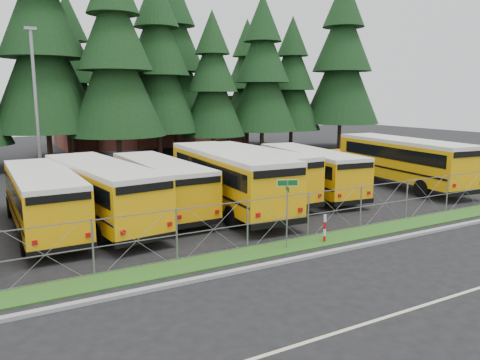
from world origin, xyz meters
name	(u,v)px	position (x,y,z in m)	size (l,w,h in m)	color
ground	(312,229)	(0.00, 0.00, 0.00)	(120.00, 120.00, 0.00)	black
curb	(359,246)	(0.00, -3.10, 0.06)	(50.00, 0.25, 0.12)	gray
grass_verge	(336,238)	(0.00, -1.70, 0.03)	(50.00, 1.40, 0.06)	#214C15
road_lane_line	(470,291)	(0.00, -8.00, 0.01)	(50.00, 0.12, 0.01)	beige
chainlink_fence	(327,212)	(0.00, -1.00, 1.00)	(44.00, 0.10, 2.00)	gray
brick_building	(153,120)	(6.00, 40.00, 3.00)	(22.00, 10.00, 6.00)	brown
bus_1	(42,201)	(-10.80, 5.61, 1.40)	(2.52, 10.66, 2.79)	#F49E07
bus_2	(99,194)	(-8.32, 5.50, 1.48)	(2.67, 11.30, 2.96)	#F49E07
bus_3	(158,186)	(-5.09, 6.40, 1.38)	(2.48, 10.51, 2.76)	#F49E07
bus_4	(226,180)	(-1.73, 5.24, 1.60)	(2.89, 12.23, 3.21)	#F49E07
bus_5	(248,174)	(0.65, 6.97, 1.50)	(2.70, 11.43, 3.00)	#F49E07
bus_6	(307,172)	(4.39, 6.26, 1.40)	(2.52, 10.66, 2.80)	#F49E07
bus_east	(399,162)	(11.46, 5.45, 1.60)	(2.89, 12.23, 3.21)	#F49E07
street_sign	(287,199)	(-2.66, -1.80, 2.03)	(0.79, 0.52, 2.81)	gray
striped_bollard	(325,229)	(-0.85, -1.93, 0.60)	(0.11, 0.11, 1.20)	#B20C0C
light_standard	(36,104)	(-9.76, 15.54, 5.50)	(0.70, 0.35, 10.14)	gray
conifer_3	(42,46)	(-7.80, 26.58, 10.08)	(9.11, 9.11, 20.15)	black
conifer_4	(115,60)	(-2.58, 23.57, 8.94)	(8.08, 8.08, 17.88)	black
conifer_5	(158,67)	(2.30, 26.99, 8.72)	(7.88, 7.88, 17.43)	black
conifer_6	(213,85)	(7.33, 25.46, 7.07)	(6.39, 6.39, 14.13)	black
conifer_7	(262,75)	(13.12, 25.62, 8.12)	(7.35, 7.35, 16.24)	black
conifer_8	(292,84)	(18.31, 27.64, 7.35)	(6.65, 6.65, 14.70)	black
conifer_9	(342,63)	(23.89, 25.75, 9.66)	(8.74, 8.74, 19.33)	black
conifer_11	(70,75)	(-4.60, 33.45, 8.00)	(7.24, 7.24, 16.01)	black
conifer_12	(175,63)	(6.06, 32.22, 9.45)	(8.55, 8.55, 18.90)	black
conifer_13	(247,83)	(16.23, 34.12, 7.56)	(6.84, 6.84, 15.12)	black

